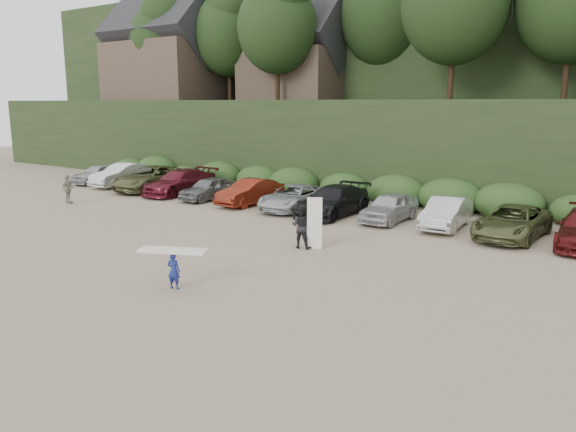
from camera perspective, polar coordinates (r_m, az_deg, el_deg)
The scene contains 6 objects.
ground at distance 21.96m, azimuth -8.36°, elevation -4.08°, with size 120.00×120.00×0.00m, color tan.
hillside_backdrop at distance 53.67m, azimuth 19.41°, elevation 16.61°, with size 90.00×41.50×28.00m.
parked_cars at distance 30.76m, azimuth 1.59°, elevation 1.96°, with size 39.12×6.15×1.64m.
distant_walker at distance 35.28m, azimuth -21.48°, elevation 2.56°, with size 1.01×0.42×1.72m, color gray.
child_surfer at distance 18.18m, azimuth -11.57°, elevation -4.59°, with size 2.21×1.48×1.30m.
adult_surfer at distance 22.75m, azimuth 1.52°, elevation -1.01°, with size 1.39×0.85×2.15m.
Camera 1 is at (14.56, -15.38, 5.85)m, focal length 35.00 mm.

